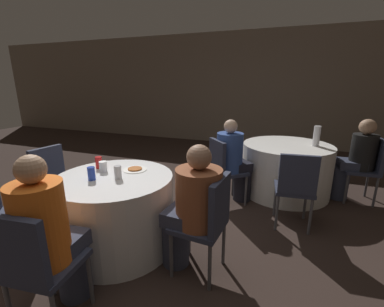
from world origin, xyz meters
The scene contains 21 objects.
ground_plane centered at (0.00, 0.00, 0.00)m, with size 16.00×16.00×0.00m, color #332621.
wall_back centered at (0.00, 4.97, 1.40)m, with size 16.00×0.06×2.80m.
table_near centered at (-0.20, 0.08, 0.36)m, with size 1.11×1.11×0.73m.
table_far centered at (1.32, 2.02, 0.36)m, with size 1.24×1.24×0.73m.
chair_near_southwest centered at (-0.99, -0.47, 0.53)m, with size 0.56×0.56×0.88m.
chair_near_south centered at (-0.09, -0.88, 0.53)m, with size 0.44×0.45×0.88m.
chair_near_east centered at (0.76, 0.00, 0.53)m, with size 0.44×0.43×0.88m.
chair_near_west centered at (-1.15, 0.23, 0.53)m, with size 0.46×0.46×0.88m.
chair_far_south centered at (1.43, 0.99, 0.53)m, with size 0.44×0.44×0.88m.
chair_far_east centered at (2.35, 2.08, 0.53)m, with size 0.42×0.42×0.88m.
chair_far_southwest centered at (0.55, 1.34, 0.53)m, with size 0.56×0.56×0.88m.
person_blue_shirt centered at (0.67, 1.44, 0.58)m, with size 0.48×0.47×1.13m.
person_black_shirt centered at (2.18, 2.07, 0.56)m, with size 0.49×0.31×1.13m.
person_floral_shirt centered at (0.60, 0.01, 0.59)m, with size 0.53×0.39×1.13m.
person_orange_shirt centered at (-0.11, -0.72, 0.59)m, with size 0.34×0.50×1.18m.
pizza_plate_near centered at (-0.12, 0.32, 0.73)m, with size 0.24×0.24×0.02m.
soda_can_red centered at (-0.50, 0.23, 0.79)m, with size 0.07×0.07×0.12m.
soda_can_blue centered at (-0.34, -0.06, 0.79)m, with size 0.07×0.07×0.12m.
soda_can_silver centered at (-0.13, 0.06, 0.79)m, with size 0.07×0.07×0.12m.
cup_near centered at (-0.39, 0.17, 0.78)m, with size 0.08×0.08×0.10m.
bottle_far centered at (1.68, 2.07, 0.87)m, with size 0.09×0.09×0.28m.
Camera 1 is at (1.27, -1.79, 1.58)m, focal length 24.00 mm.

